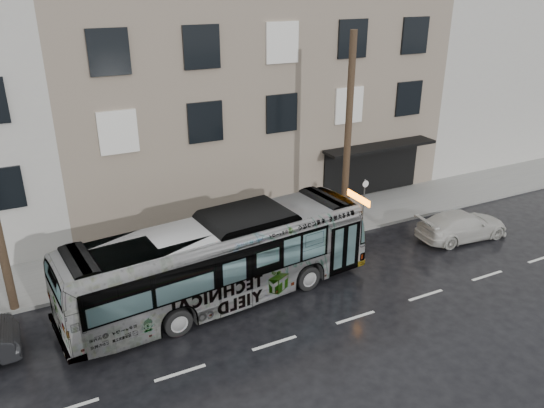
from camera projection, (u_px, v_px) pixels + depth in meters
The scene contains 8 objects.
ground at pixel (244, 305), 19.40m from camera, with size 120.00×120.00×0.00m, color black.
sidewalk at pixel (199, 247), 23.41m from camera, with size 90.00×3.60×0.15m, color gray.
building_taupe at pixel (232, 86), 29.79m from camera, with size 20.00×12.00×11.00m, color gray.
building_filler at pixel (480, 57), 37.44m from camera, with size 18.00×12.00×12.00m, color #B5B3AB.
utility_pole_front at pixel (348, 138), 23.00m from camera, with size 0.30×0.30×9.00m, color #413220.
sign_post at pixel (363, 204), 24.73m from camera, with size 0.06×0.06×2.40m, color slate.
bus at pixel (220, 260), 19.16m from camera, with size 2.72×11.64×3.24m, color #B2B2B2.
white_sedan at pixel (462, 225), 24.22m from camera, with size 1.79×4.39×1.27m, color beige.
Camera 1 is at (-6.44, -15.16, 10.94)m, focal length 35.00 mm.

